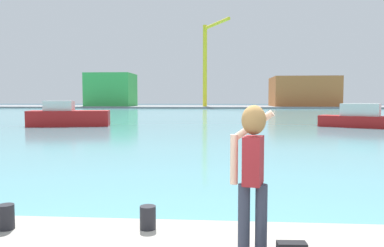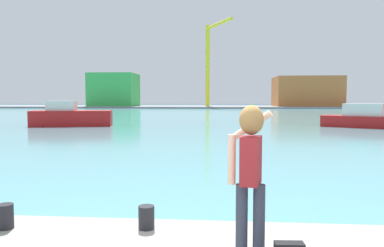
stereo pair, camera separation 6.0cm
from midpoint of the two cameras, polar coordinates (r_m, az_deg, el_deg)
name	(u,v)px [view 2 (the right image)]	position (r m, az deg, el deg)	size (l,w,h in m)	color
ground_plane	(220,115)	(53.51, 4.36, 1.32)	(220.00, 220.00, 0.00)	#334751
harbor_water	(220,114)	(55.51, 4.37, 1.42)	(140.00, 100.00, 0.02)	#599EA8
far_shore_dock	(221,107)	(95.49, 4.52, 2.55)	(140.00, 20.00, 0.41)	gray
person_photographer	(250,163)	(4.40, 9.24, -6.02)	(0.54, 0.57, 1.74)	#2D3342
harbor_bollard	(146,217)	(5.40, -6.63, -14.02)	(0.22, 0.22, 0.32)	black
harbor_bollard_2	(5,216)	(5.95, -26.30, -12.58)	(0.22, 0.22, 0.35)	black
boat_moored	(71,116)	(33.22, -17.97, 1.02)	(6.88, 3.54, 2.12)	#B21919
boat_moored_2	(374,119)	(32.95, 26.00, 0.57)	(8.18, 5.56, 1.92)	#B21919
warehouse_left	(114,90)	(98.78, -11.77, 5.04)	(11.40, 10.15, 8.29)	green
warehouse_right	(306,92)	(98.29, 17.01, 4.67)	(15.58, 12.94, 7.28)	#B26633
port_crane	(210,57)	(90.09, 2.80, 10.15)	(6.26, 11.56, 19.47)	yellow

